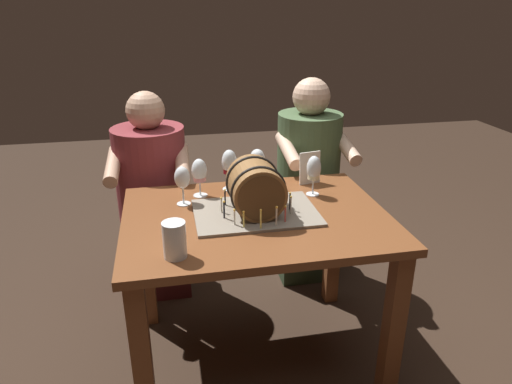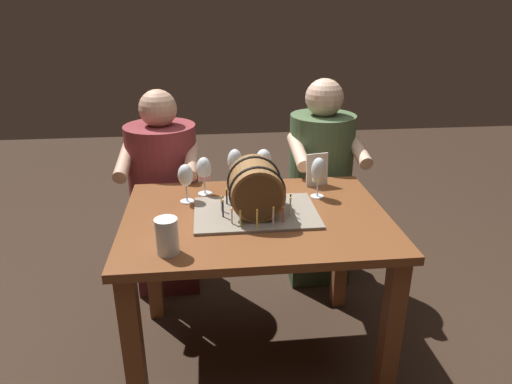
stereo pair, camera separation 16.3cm
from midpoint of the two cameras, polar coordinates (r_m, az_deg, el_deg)
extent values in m
plane|color=#332319|center=(2.37, 2.08, -19.12)|extent=(8.00, 8.00, 0.00)
cube|color=brown|center=(1.97, 2.37, -3.32)|extent=(1.11, 0.82, 0.03)
cube|color=brown|center=(1.87, -12.18, -18.90)|extent=(0.07, 0.07, 0.70)
cube|color=brown|center=(2.01, 18.48, -16.36)|extent=(0.07, 0.07, 0.70)
cube|color=brown|center=(2.44, -10.68, -7.99)|extent=(0.07, 0.07, 0.70)
cube|color=brown|center=(2.55, 12.22, -6.75)|extent=(0.07, 0.07, 0.70)
cube|color=gray|center=(1.97, 2.38, -2.57)|extent=(0.52, 0.36, 0.01)
cylinder|color=brown|center=(1.92, 2.43, 0.52)|extent=(0.22, 0.23, 0.22)
cylinder|color=#4F371E|center=(1.81, 2.98, -0.87)|extent=(0.19, 0.00, 0.19)
cylinder|color=#4F371E|center=(2.03, 1.94, 1.76)|extent=(0.19, 0.00, 0.19)
torus|color=black|center=(1.86, 2.73, -0.23)|extent=(0.23, 0.01, 0.23)
torus|color=black|center=(1.98, 2.16, 1.22)|extent=(0.23, 0.01, 0.23)
cylinder|color=black|center=(1.97, 6.61, -1.42)|extent=(0.01, 0.01, 0.07)
sphere|color=#F9C64C|center=(1.95, 6.66, -0.33)|extent=(0.01, 0.01, 0.01)
cylinder|color=black|center=(2.04, 5.77, -0.69)|extent=(0.01, 0.01, 0.06)
sphere|color=#F9C64C|center=(2.02, 5.81, 0.23)|extent=(0.01, 0.01, 0.01)
cylinder|color=black|center=(2.08, 4.63, -0.23)|extent=(0.01, 0.01, 0.06)
sphere|color=#F9C64C|center=(2.06, 4.66, 0.66)|extent=(0.01, 0.01, 0.01)
cylinder|color=black|center=(2.09, 3.06, 0.29)|extent=(0.01, 0.01, 0.07)
sphere|color=#F9C64C|center=(2.08, 3.09, 1.38)|extent=(0.01, 0.01, 0.01)
cylinder|color=silver|center=(2.09, 0.99, 0.12)|extent=(0.01, 0.01, 0.06)
sphere|color=#F9C64C|center=(2.08, 0.99, 1.08)|extent=(0.01, 0.01, 0.01)
cylinder|color=#EAD666|center=(2.07, -0.05, -0.12)|extent=(0.01, 0.01, 0.06)
sphere|color=#F9C64C|center=(2.06, -0.05, 0.81)|extent=(0.01, 0.01, 0.01)
cylinder|color=black|center=(2.02, -1.30, -0.66)|extent=(0.01, 0.01, 0.06)
sphere|color=#F9C64C|center=(2.01, -1.31, 0.33)|extent=(0.01, 0.01, 0.01)
cylinder|color=silver|center=(1.96, -1.85, -1.59)|extent=(0.01, 0.01, 0.06)
sphere|color=#F9C64C|center=(1.94, -1.87, -0.63)|extent=(0.01, 0.01, 0.01)
cylinder|color=black|center=(1.90, -1.62, -2.19)|extent=(0.01, 0.01, 0.07)
sphere|color=#F9C64C|center=(1.89, -1.63, -1.10)|extent=(0.01, 0.01, 0.01)
cylinder|color=silver|center=(1.85, -0.45, -3.13)|extent=(0.01, 0.01, 0.06)
sphere|color=#F9C64C|center=(1.83, -0.45, -2.15)|extent=(0.01, 0.01, 0.01)
cylinder|color=#EAD666|center=(1.82, 0.64, -3.45)|extent=(0.01, 0.01, 0.06)
sphere|color=#F9C64C|center=(1.81, 0.64, -2.43)|extent=(0.01, 0.01, 0.01)
cylinder|color=#EAD666|center=(1.81, 2.73, -3.50)|extent=(0.01, 0.01, 0.07)
sphere|color=#F9C64C|center=(1.79, 2.75, -2.30)|extent=(0.01, 0.01, 0.01)
cylinder|color=silver|center=(1.82, 4.70, -3.24)|extent=(0.01, 0.01, 0.07)
sphere|color=#F9C64C|center=(1.81, 4.74, -2.01)|extent=(0.01, 0.01, 0.01)
cylinder|color=#D64C47|center=(1.86, 5.85, -2.96)|extent=(0.01, 0.01, 0.06)
sphere|color=#F9C64C|center=(1.85, 5.90, -1.95)|extent=(0.01, 0.01, 0.01)
cylinder|color=silver|center=(1.93, 6.65, -1.93)|extent=(0.01, 0.01, 0.07)
sphere|color=#F9C64C|center=(1.91, 6.70, -0.80)|extent=(0.01, 0.01, 0.01)
cylinder|color=white|center=(2.27, 2.97, 0.83)|extent=(0.07, 0.07, 0.00)
cylinder|color=white|center=(2.26, 3.00, 1.89)|extent=(0.01, 0.01, 0.09)
ellipsoid|color=white|center=(2.23, 3.04, 4.06)|extent=(0.07, 0.07, 0.09)
cylinder|color=#C6842D|center=(2.24, 3.03, 3.44)|extent=(0.06, 0.06, 0.04)
cylinder|color=white|center=(2.23, -0.44, 0.44)|extent=(0.07, 0.07, 0.00)
cylinder|color=white|center=(2.22, -0.44, 1.39)|extent=(0.01, 0.01, 0.08)
ellipsoid|color=white|center=(2.18, -0.45, 3.76)|extent=(0.07, 0.07, 0.12)
cylinder|color=maroon|center=(2.20, -0.44, 2.80)|extent=(0.06, 0.06, 0.03)
cylinder|color=white|center=(2.17, -4.13, -0.22)|extent=(0.07, 0.07, 0.00)
cylinder|color=white|center=(2.16, -4.15, 0.64)|extent=(0.01, 0.01, 0.07)
ellipsoid|color=white|center=(2.13, -4.22, 2.84)|extent=(0.07, 0.07, 0.11)
cylinder|color=pink|center=(2.14, -4.19, 2.01)|extent=(0.06, 0.06, 0.03)
cylinder|color=white|center=(2.17, 9.64, -0.56)|extent=(0.06, 0.06, 0.00)
cylinder|color=white|center=(2.15, 9.70, 0.35)|extent=(0.01, 0.01, 0.07)
ellipsoid|color=white|center=(2.12, 9.86, 2.66)|extent=(0.07, 0.07, 0.11)
cylinder|color=beige|center=(2.14, 9.79, 1.69)|extent=(0.05, 0.05, 0.03)
cylinder|color=white|center=(2.10, -6.24, -1.16)|extent=(0.06, 0.06, 0.00)
cylinder|color=white|center=(2.08, -6.29, -0.19)|extent=(0.01, 0.01, 0.07)
ellipsoid|color=white|center=(2.05, -6.39, 2.03)|extent=(0.07, 0.07, 0.10)
cylinder|color=white|center=(1.66, -8.10, -5.43)|extent=(0.08, 0.08, 0.13)
cylinder|color=#C6842D|center=(1.67, -8.05, -6.21)|extent=(0.08, 0.08, 0.08)
cylinder|color=white|center=(1.65, -8.14, -4.79)|extent=(0.08, 0.08, 0.01)
cube|color=silver|center=(2.28, 9.52, 2.68)|extent=(0.11, 0.04, 0.16)
cube|color=#4C1B1E|center=(2.78, -8.94, -6.83)|extent=(0.34, 0.32, 0.45)
cylinder|color=maroon|center=(2.58, -9.57, 2.53)|extent=(0.39, 0.39, 0.51)
sphere|color=tan|center=(2.49, -10.08, 10.01)|extent=(0.20, 0.20, 0.20)
cylinder|color=tan|center=(2.41, -5.97, 3.87)|extent=(0.08, 0.31, 0.14)
cylinder|color=tan|center=(2.45, -13.98, 3.61)|extent=(0.08, 0.31, 0.14)
cube|color=#2A3A24|center=(2.86, 9.04, -5.91)|extent=(0.34, 0.32, 0.45)
cylinder|color=#47603D|center=(2.67, 9.68, 3.55)|extent=(0.37, 0.37, 0.55)
sphere|color=beige|center=(2.57, 10.22, 11.26)|extent=(0.21, 0.21, 0.21)
cylinder|color=beige|center=(2.56, 14.17, 5.10)|extent=(0.08, 0.31, 0.14)
cylinder|color=beige|center=(2.47, 7.12, 4.94)|extent=(0.08, 0.31, 0.14)
camera|label=1|loc=(0.08, -87.58, 1.00)|focal=32.67mm
camera|label=2|loc=(0.08, 92.42, -1.00)|focal=32.67mm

